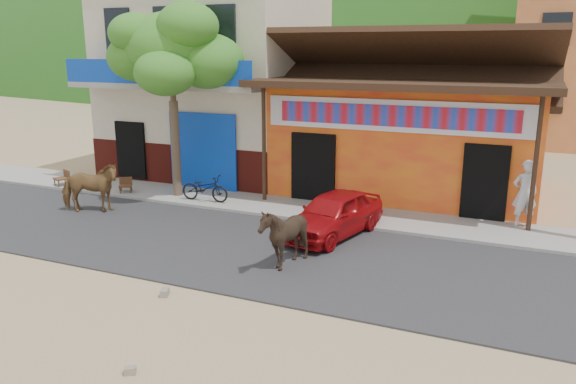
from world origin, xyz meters
name	(u,v)px	position (x,y,z in m)	size (l,w,h in m)	color
ground	(206,292)	(0.00, 0.00, 0.00)	(120.00, 120.00, 0.00)	#9E825B
road	(261,251)	(0.00, 2.50, 0.02)	(60.00, 5.00, 0.04)	#28282B
sidewalk	(314,211)	(0.00, 6.00, 0.06)	(60.00, 2.00, 0.12)	gray
dance_club	(413,137)	(2.00, 10.00, 1.80)	(8.00, 6.00, 3.60)	orange
cafe_building	(217,81)	(-5.50, 10.00, 3.50)	(7.00, 6.00, 7.00)	beige
tree	(173,101)	(-4.60, 5.80, 3.12)	(3.00, 3.00, 6.00)	#2D721E
cow_tan	(90,188)	(-5.97, 3.39, 0.78)	(0.79, 1.74, 1.47)	brown
cow_dark	(284,236)	(0.92, 1.76, 0.75)	(1.15, 1.29, 1.42)	black
red_car	(333,214)	(1.20, 4.22, 0.61)	(1.35, 3.35, 1.14)	#A00B0F
scooter	(205,188)	(-3.41, 5.52, 0.53)	(0.54, 1.55, 0.82)	black
pedestrian	(525,193)	(5.63, 6.70, 1.02)	(0.65, 0.43, 1.79)	silver
cafe_chair_left	(61,172)	(-9.00, 5.30, 0.60)	(0.45, 0.45, 0.96)	#53281B
cafe_chair_right	(125,179)	(-6.37, 5.42, 0.56)	(0.41, 0.41, 0.88)	#4C2E19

